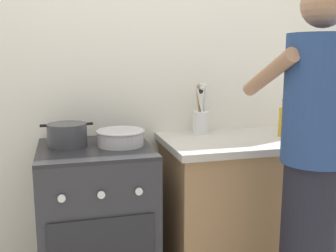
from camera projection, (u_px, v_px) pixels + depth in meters
back_wall at (175, 76)px, 2.51m from camera, size 3.20×0.10×2.50m
countertop at (245, 209)px, 2.41m from camera, size 1.00×0.60×0.90m
stove_range at (98, 225)px, 2.18m from camera, size 0.60×0.62×0.90m
pot at (67, 135)px, 2.10m from camera, size 0.28×0.21×0.13m
mixing_bowl at (121, 137)px, 2.13m from camera, size 0.27×0.27×0.09m
utensil_crock at (201, 117)px, 2.44m from camera, size 0.10×0.10×0.32m
oil_bottle at (284, 121)px, 2.37m from camera, size 0.06×0.06×0.23m
person at (312, 170)px, 1.81m from camera, size 0.41×0.50×1.70m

